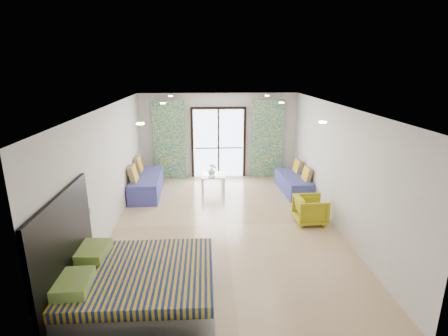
{
  "coord_description": "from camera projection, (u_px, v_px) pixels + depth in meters",
  "views": [
    {
      "loc": [
        -0.42,
        -7.3,
        3.51
      ],
      "look_at": [
        0.02,
        0.73,
        1.15
      ],
      "focal_mm": 28.0,
      "sensor_mm": 36.0,
      "label": 1
    }
  ],
  "objects": [
    {
      "name": "floor",
      "position": [
        225.0,
        225.0,
        8.0
      ],
      "size": [
        5.0,
        7.5,
        0.01
      ],
      "primitive_type": null,
      "color": "tan",
      "rests_on": "ground"
    },
    {
      "name": "ceiling",
      "position": [
        225.0,
        106.0,
        7.24
      ],
      "size": [
        5.0,
        7.5,
        0.01
      ],
      "primitive_type": null,
      "color": "silver",
      "rests_on": "ground"
    },
    {
      "name": "wall_back",
      "position": [
        218.0,
        136.0,
        11.22
      ],
      "size": [
        5.0,
        0.01,
        2.7
      ],
      "primitive_type": null,
      "color": "silver",
      "rests_on": "ground"
    },
    {
      "name": "wall_front",
      "position": [
        244.0,
        260.0,
        4.03
      ],
      "size": [
        5.0,
        0.01,
        2.7
      ],
      "primitive_type": null,
      "color": "silver",
      "rests_on": "ground"
    },
    {
      "name": "wall_left",
      "position": [
        109.0,
        170.0,
        7.49
      ],
      "size": [
        0.01,
        7.5,
        2.7
      ],
      "primitive_type": null,
      "color": "silver",
      "rests_on": "ground"
    },
    {
      "name": "wall_right",
      "position": [
        337.0,
        167.0,
        7.75
      ],
      "size": [
        0.01,
        7.5,
        2.7
      ],
      "primitive_type": null,
      "color": "silver",
      "rests_on": "ground"
    },
    {
      "name": "balcony_door",
      "position": [
        218.0,
        139.0,
        11.21
      ],
      "size": [
        1.76,
        0.08,
        2.28
      ],
      "color": "black",
      "rests_on": "floor"
    },
    {
      "name": "balcony_rail",
      "position": [
        219.0,
        148.0,
        11.31
      ],
      "size": [
        1.52,
        0.03,
        0.04
      ],
      "primitive_type": "cube",
      "color": "#595451",
      "rests_on": "balcony_door"
    },
    {
      "name": "curtain_left",
      "position": [
        170.0,
        140.0,
        10.99
      ],
      "size": [
        1.0,
        0.1,
        2.5
      ],
      "primitive_type": "cube",
      "color": "white",
      "rests_on": "floor"
    },
    {
      "name": "curtain_right",
      "position": [
        267.0,
        139.0,
        11.15
      ],
      "size": [
        1.0,
        0.1,
        2.5
      ],
      "primitive_type": "cube",
      "color": "white",
      "rests_on": "floor"
    },
    {
      "name": "downlight_a",
      "position": [
        140.0,
        124.0,
        5.26
      ],
      "size": [
        0.12,
        0.12,
        0.02
      ],
      "primitive_type": "cylinder",
      "color": "#FFE0B2",
      "rests_on": "ceiling"
    },
    {
      "name": "downlight_b",
      "position": [
        323.0,
        122.0,
        5.41
      ],
      "size": [
        0.12,
        0.12,
        0.02
      ],
      "primitive_type": "cylinder",
      "color": "#FFE0B2",
      "rests_on": "ceiling"
    },
    {
      "name": "downlight_c",
      "position": [
        163.0,
        103.0,
        8.14
      ],
      "size": [
        0.12,
        0.12,
        0.02
      ],
      "primitive_type": "cylinder",
      "color": "#FFE0B2",
      "rests_on": "ceiling"
    },
    {
      "name": "downlight_d",
      "position": [
        282.0,
        103.0,
        8.28
      ],
      "size": [
        0.12,
        0.12,
        0.02
      ],
      "primitive_type": "cylinder",
      "color": "#FFE0B2",
      "rests_on": "ceiling"
    },
    {
      "name": "downlight_e",
      "position": [
        171.0,
        96.0,
        10.05
      ],
      "size": [
        0.12,
        0.12,
        0.02
      ],
      "primitive_type": "cylinder",
      "color": "#FFE0B2",
      "rests_on": "ceiling"
    },
    {
      "name": "downlight_f",
      "position": [
        267.0,
        96.0,
        10.2
      ],
      "size": [
        0.12,
        0.12,
        0.02
      ],
      "primitive_type": "cylinder",
      "color": "#FFE0B2",
      "rests_on": "ceiling"
    },
    {
      "name": "headboard",
      "position": [
        64.0,
        245.0,
        4.99
      ],
      "size": [
        0.06,
        2.1,
        1.5
      ],
      "primitive_type": "cube",
      "color": "black",
      "rests_on": "floor"
    },
    {
      "name": "switch_plate",
      "position": [
        91.0,
        210.0,
        6.19
      ],
      "size": [
        0.02,
        0.1,
        0.1
      ],
      "primitive_type": "cube",
      "color": "silver",
      "rests_on": "wall_left"
    },
    {
      "name": "bed",
      "position": [
        137.0,
        286.0,
        5.25
      ],
      "size": [
        2.24,
        1.83,
        0.77
      ],
      "color": "silver",
      "rests_on": "floor"
    },
    {
      "name": "daybed_left",
      "position": [
        146.0,
        184.0,
        9.87
      ],
      "size": [
        0.83,
        2.01,
        0.98
      ],
      "rotation": [
        0.0,
        0.0,
        0.03
      ],
      "color": "#3D4292",
      "rests_on": "floor"
    },
    {
      "name": "daybed_right",
      "position": [
        294.0,
        183.0,
        10.07
      ],
      "size": [
        0.77,
        1.74,
        0.84
      ],
      "rotation": [
        0.0,
        0.0,
        0.07
      ],
      "color": "#3D4292",
      "rests_on": "floor"
    },
    {
      "name": "coffee_table",
      "position": [
        213.0,
        176.0,
        10.18
      ],
      "size": [
        0.72,
        0.72,
        0.8
      ],
      "rotation": [
        0.0,
        0.0,
        0.04
      ],
      "color": "silver",
      "rests_on": "floor"
    },
    {
      "name": "vase",
      "position": [
        212.0,
        171.0,
        10.15
      ],
      "size": [
        0.26,
        0.27,
        0.21
      ],
      "primitive_type": "imported",
      "rotation": [
        0.0,
        0.0,
        0.28
      ],
      "color": "white",
      "rests_on": "coffee_table"
    },
    {
      "name": "armchair",
      "position": [
        311.0,
        209.0,
        8.04
      ],
      "size": [
        0.65,
        0.69,
        0.69
      ],
      "primitive_type": "imported",
      "rotation": [
        0.0,
        0.0,
        1.6
      ],
      "color": "#A9A015",
      "rests_on": "floor"
    }
  ]
}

